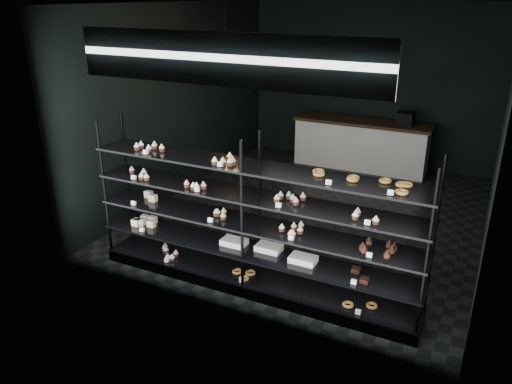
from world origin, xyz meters
TOP-DOWN VIEW (x-y plane):
  - room at (0.00, 0.00)m, footprint 5.01×6.01m
  - display_shelf at (0.05, -2.45)m, footprint 4.00×0.50m
  - signage at (0.00, -2.93)m, footprint 3.30×0.05m
  - pendant_lamp at (-1.10, -0.90)m, footprint 0.29×0.29m
  - service_counter at (0.04, 2.50)m, footprint 2.70×0.65m

SIDE VIEW (x-z plane):
  - service_counter at x=0.04m, z-range -0.11..1.12m
  - display_shelf at x=0.05m, z-range -0.33..1.58m
  - room at x=0.00m, z-range 0.00..3.20m
  - pendant_lamp at x=-1.10m, z-range 2.01..2.89m
  - signage at x=0.00m, z-range 2.50..3.00m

